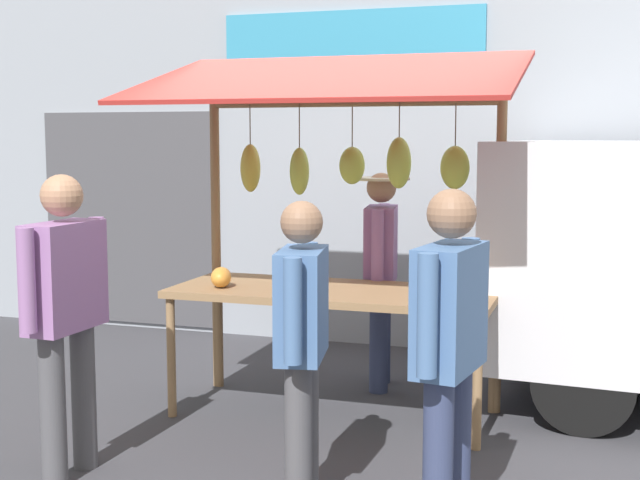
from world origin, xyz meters
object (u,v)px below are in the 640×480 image
market_stall (335,190)px  vendor_with_sunhat (381,262)px  shopper_in_grey_tee (449,340)px  shopper_in_striped_shirt (65,303)px  shopper_with_ponytail (302,333)px

market_stall → vendor_with_sunhat: size_ratio=1.52×
vendor_with_sunhat → shopper_in_grey_tee: shopper_in_grey_tee is taller
market_stall → shopper_in_striped_shirt: 1.98m
vendor_with_sunhat → shopper_with_ponytail: vendor_with_sunhat is taller
shopper_in_grey_tee → vendor_with_sunhat: bearing=29.5°
shopper_in_grey_tee → shopper_in_striped_shirt: bearing=94.4°
vendor_with_sunhat → shopper_with_ponytail: bearing=-5.6°
shopper_in_striped_shirt → shopper_with_ponytail: bearing=-86.5°
shopper_in_striped_shirt → shopper_in_grey_tee: bearing=-91.7°
vendor_with_sunhat → shopper_with_ponytail: 2.25m
market_stall → shopper_in_striped_shirt: bearing=55.4°
vendor_with_sunhat → shopper_in_striped_shirt: bearing=-37.9°
market_stall → vendor_with_sunhat: 0.93m
market_stall → shopper_in_striped_shirt: size_ratio=1.46×
vendor_with_sunhat → shopper_with_ponytail: (-0.15, 2.25, -0.05)m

